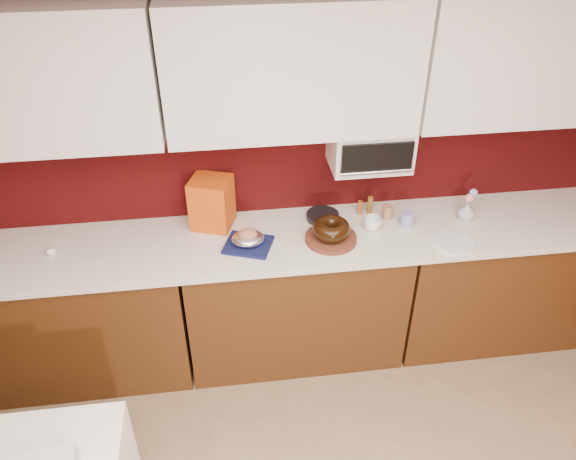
# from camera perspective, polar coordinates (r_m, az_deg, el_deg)

# --- Properties ---
(ceiling) EXTENTS (4.00, 4.50, 0.02)m
(ceiling) POSITION_cam_1_polar(r_m,az_deg,el_deg) (0.86, 21.01, 11.97)
(ceiling) COLOR white
(ceiling) RESTS_ON wall_back
(wall_back) EXTENTS (4.00, 0.02, 2.50)m
(wall_back) POSITION_cam_1_polar(r_m,az_deg,el_deg) (3.35, -0.00, 7.28)
(wall_back) COLOR #3A0807
(wall_back) RESTS_ON floor
(base_cabinet_left) EXTENTS (1.31, 0.58, 0.86)m
(base_cabinet_left) POSITION_cam_1_polar(r_m,az_deg,el_deg) (3.67, -20.65, -8.23)
(base_cabinet_left) COLOR #49280E
(base_cabinet_left) RESTS_ON floor
(base_cabinet_center) EXTENTS (1.31, 0.58, 0.86)m
(base_cabinet_center) POSITION_cam_1_polar(r_m,az_deg,el_deg) (3.57, 0.67, -6.82)
(base_cabinet_center) COLOR #49280E
(base_cabinet_center) RESTS_ON floor
(base_cabinet_right) EXTENTS (1.31, 0.58, 0.86)m
(base_cabinet_right) POSITION_cam_1_polar(r_m,az_deg,el_deg) (3.95, 20.27, -4.68)
(base_cabinet_right) COLOR #49280E
(base_cabinet_right) RESTS_ON floor
(countertop) EXTENTS (4.00, 0.62, 0.04)m
(countertop) POSITION_cam_1_polar(r_m,az_deg,el_deg) (3.29, 0.72, -0.94)
(countertop) COLOR silver
(countertop) RESTS_ON base_cabinet_center
(upper_cabinet_left) EXTENTS (1.31, 0.33, 0.70)m
(upper_cabinet_left) POSITION_cam_1_polar(r_m,az_deg,el_deg) (3.09, -25.67, 13.54)
(upper_cabinet_left) COLOR white
(upper_cabinet_left) RESTS_ON wall_back
(upper_cabinet_center) EXTENTS (1.31, 0.33, 0.70)m
(upper_cabinet_center) POSITION_cam_1_polar(r_m,az_deg,el_deg) (2.97, 0.44, 16.13)
(upper_cabinet_center) COLOR white
(upper_cabinet_center) RESTS_ON wall_back
(upper_cabinet_right) EXTENTS (1.31, 0.33, 0.70)m
(upper_cabinet_right) POSITION_cam_1_polar(r_m,az_deg,el_deg) (3.41, 24.15, 15.75)
(upper_cabinet_right) COLOR white
(upper_cabinet_right) RESTS_ON wall_back
(toaster_oven) EXTENTS (0.45, 0.30, 0.25)m
(toaster_oven) POSITION_cam_1_polar(r_m,az_deg,el_deg) (3.26, 8.30, 8.48)
(toaster_oven) COLOR white
(toaster_oven) RESTS_ON upper_cabinet_center
(toaster_oven_door) EXTENTS (0.40, 0.02, 0.18)m
(toaster_oven_door) POSITION_cam_1_polar(r_m,az_deg,el_deg) (3.12, 9.04, 7.17)
(toaster_oven_door) COLOR black
(toaster_oven_door) RESTS_ON toaster_oven
(toaster_oven_handle) EXTENTS (0.42, 0.02, 0.02)m
(toaster_oven_handle) POSITION_cam_1_polar(r_m,az_deg,el_deg) (3.14, 8.99, 5.83)
(toaster_oven_handle) COLOR silver
(toaster_oven_handle) RESTS_ON toaster_oven
(cake_base) EXTENTS (0.36, 0.36, 0.03)m
(cake_base) POSITION_cam_1_polar(r_m,az_deg,el_deg) (3.24, 4.38, -0.86)
(cake_base) COLOR brown
(cake_base) RESTS_ON countertop
(bundt_cake) EXTENTS (0.25, 0.25, 0.09)m
(bundt_cake) POSITION_cam_1_polar(r_m,az_deg,el_deg) (3.21, 4.43, 0.10)
(bundt_cake) COLOR black
(bundt_cake) RESTS_ON cake_base
(navy_towel) EXTENTS (0.31, 0.29, 0.02)m
(navy_towel) POSITION_cam_1_polar(r_m,az_deg,el_deg) (3.20, -4.06, -1.50)
(navy_towel) COLOR #121745
(navy_towel) RESTS_ON countertop
(foil_ham_nest) EXTENTS (0.21, 0.18, 0.07)m
(foil_ham_nest) POSITION_cam_1_polar(r_m,az_deg,el_deg) (3.17, -4.09, -0.85)
(foil_ham_nest) COLOR white
(foil_ham_nest) RESTS_ON navy_towel
(roasted_ham) EXTENTS (0.13, 0.11, 0.07)m
(roasted_ham) POSITION_cam_1_polar(r_m,az_deg,el_deg) (3.16, -4.11, -0.48)
(roasted_ham) COLOR #C07957
(roasted_ham) RESTS_ON foil_ham_nest
(pandoro_box) EXTENTS (0.28, 0.27, 0.31)m
(pandoro_box) POSITION_cam_1_polar(r_m,az_deg,el_deg) (3.32, -7.74, 2.76)
(pandoro_box) COLOR #B4290C
(pandoro_box) RESTS_ON countertop
(dark_pan) EXTENTS (0.20, 0.20, 0.03)m
(dark_pan) POSITION_cam_1_polar(r_m,az_deg,el_deg) (3.43, 3.53, 1.42)
(dark_pan) COLOR black
(dark_pan) RESTS_ON countertop
(coffee_mug) EXTENTS (0.11, 0.11, 0.10)m
(coffee_mug) POSITION_cam_1_polar(r_m,az_deg,el_deg) (3.35, 8.56, 0.79)
(coffee_mug) COLOR white
(coffee_mug) RESTS_ON countertop
(blue_jar) EXTENTS (0.09, 0.09, 0.09)m
(blue_jar) POSITION_cam_1_polar(r_m,az_deg,el_deg) (3.41, 12.02, 1.06)
(blue_jar) COLOR #1B2499
(blue_jar) RESTS_ON countertop
(flower_vase) EXTENTS (0.09, 0.09, 0.13)m
(flower_vase) POSITION_cam_1_polar(r_m,az_deg,el_deg) (3.56, 17.70, 1.95)
(flower_vase) COLOR #B2BBC9
(flower_vase) RESTS_ON countertop
(flower_pink) EXTENTS (0.05, 0.05, 0.05)m
(flower_pink) POSITION_cam_1_polar(r_m,az_deg,el_deg) (3.52, 17.94, 3.11)
(flower_pink) COLOR pink
(flower_pink) RESTS_ON flower_vase
(flower_blue) EXTENTS (0.05, 0.05, 0.05)m
(flower_blue) POSITION_cam_1_polar(r_m,az_deg,el_deg) (3.54, 18.32, 3.61)
(flower_blue) COLOR #90A7E7
(flower_blue) RESTS_ON flower_vase
(china_plate) EXTENTS (0.28, 0.28, 0.01)m
(china_plate) POSITION_cam_1_polar(r_m,az_deg,el_deg) (3.35, 16.53, -1.28)
(china_plate) COLOR white
(china_plate) RESTS_ON countertop
(amber_bottle) EXTENTS (0.04, 0.04, 0.09)m
(amber_bottle) POSITION_cam_1_polar(r_m,az_deg,el_deg) (3.48, 7.32, 2.29)
(amber_bottle) COLOR #9A441C
(amber_bottle) RESTS_ON countertop
(paper_cup) EXTENTS (0.08, 0.08, 0.09)m
(paper_cup) POSITION_cam_1_polar(r_m,az_deg,el_deg) (3.46, 10.07, 1.80)
(paper_cup) COLOR #996745
(paper_cup) RESTS_ON countertop
(egg_right) EXTENTS (0.06, 0.05, 0.04)m
(egg_right) POSITION_cam_1_polar(r_m,az_deg,el_deg) (3.39, -22.96, -2.05)
(egg_right) COLOR white
(egg_right) RESTS_ON countertop
(amber_bottle_tall) EXTENTS (0.04, 0.04, 0.12)m
(amber_bottle_tall) POSITION_cam_1_polar(r_m,az_deg,el_deg) (3.49, 8.32, 2.52)
(amber_bottle_tall) COLOR brown
(amber_bottle_tall) RESTS_ON countertop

